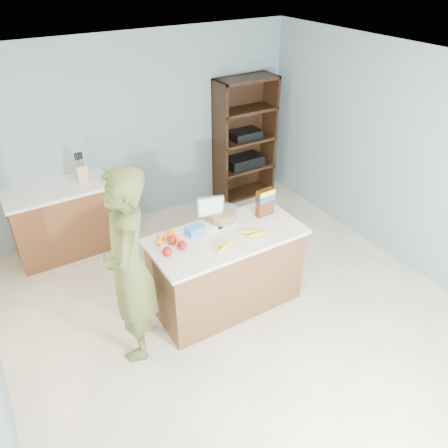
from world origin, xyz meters
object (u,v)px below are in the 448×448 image
counter_peninsula (226,273)px  shelving_unit (243,141)px  tv (210,207)px  person (129,268)px  cereal_box (265,201)px

counter_peninsula → shelving_unit: size_ratio=0.87×
tv → person: bearing=-159.9°
person → tv: size_ratio=6.76×
shelving_unit → person: (-2.59, -2.12, 0.09)m
counter_peninsula → shelving_unit: (1.55, 2.05, 0.45)m
counter_peninsula → cereal_box: (0.55, 0.11, 0.66)m
person → counter_peninsula: bearing=117.3°
counter_peninsula → tv: size_ratio=5.53×
counter_peninsula → tv: (-0.00, 0.31, 0.64)m
shelving_unit → tv: bearing=-131.8°
person → cereal_box: bearing=120.1°
shelving_unit → tv: 2.34m
person → cereal_box: 1.60m
person → tv: 1.11m
shelving_unit → tv: (-1.55, -1.74, 0.19)m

